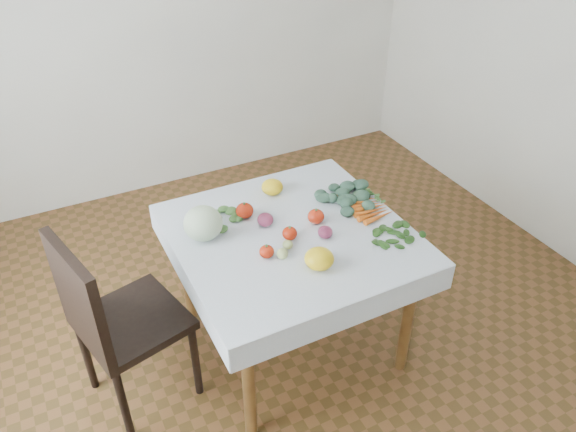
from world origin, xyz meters
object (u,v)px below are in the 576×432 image
chair (111,317)px  cabbage (203,223)px  heirloom_back (272,187)px  table (291,249)px  carrot_bunch (368,206)px

chair → cabbage: chair is taller
chair → heirloom_back: (0.99, 0.36, 0.22)m
cabbage → heirloom_back: 0.52m
cabbage → table: bearing=-21.8°
table → heirloom_back: (0.07, 0.37, 0.14)m
chair → cabbage: (0.52, 0.15, 0.26)m
heirloom_back → chair: bearing=-160.1°
chair → heirloom_back: chair is taller
table → carrot_bunch: (0.46, 0.01, 0.12)m
chair → cabbage: bearing=15.7°
chair → cabbage: size_ratio=5.33×
chair → table: bearing=-0.8°
table → chair: bearing=179.2°
cabbage → carrot_bunch: bearing=-10.0°
table → cabbage: bearing=158.2°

